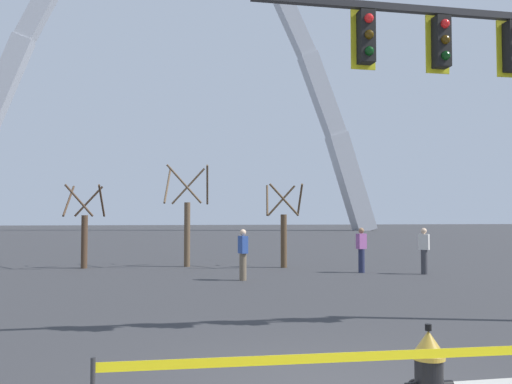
# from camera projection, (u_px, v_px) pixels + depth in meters

# --- Properties ---
(fire_hydrant) EXTENTS (0.46, 0.48, 0.99)m
(fire_hydrant) POSITION_uv_depth(u_px,v_px,m) (429.00, 381.00, 4.90)
(fire_hydrant) COLOR black
(fire_hydrant) RESTS_ON ground
(caution_tape_barrier) EXTENTS (6.25, 0.24, 0.88)m
(caution_tape_barrier) POSITION_uv_depth(u_px,v_px,m) (460.00, 373.00, 4.63)
(caution_tape_barrier) COLOR #232326
(caution_tape_barrier) RESTS_ON ground
(monument_arch) EXTENTS (57.42, 2.71, 48.65)m
(monument_arch) POSITION_uv_depth(u_px,v_px,m) (172.00, 73.00, 71.69)
(monument_arch) COLOR #B2B5BC
(monument_arch) RESTS_ON ground
(tree_left_mid) EXTENTS (1.50, 1.51, 3.21)m
(tree_left_mid) POSITION_uv_depth(u_px,v_px,m) (84.00, 231.00, 20.41)
(tree_left_mid) COLOR #473323
(tree_left_mid) RESTS_ON ground
(tree_center_left) EXTENTS (1.85, 1.86, 4.01)m
(tree_center_left) POSITION_uv_depth(u_px,v_px,m) (187.00, 222.00, 21.10)
(tree_center_left) COLOR brown
(tree_center_left) RESTS_ON ground
(tree_center_right) EXTENTS (1.52, 1.53, 3.25)m
(tree_center_right) POSITION_uv_depth(u_px,v_px,m) (284.00, 230.00, 20.70)
(tree_center_right) COLOR brown
(tree_center_right) RESTS_ON ground
(pedestrian_walking_left) EXTENTS (0.39, 0.30, 1.59)m
(pedestrian_walking_left) POSITION_uv_depth(u_px,v_px,m) (361.00, 250.00, 18.79)
(pedestrian_walking_left) COLOR #232847
(pedestrian_walking_left) RESTS_ON ground
(pedestrian_standing_center) EXTENTS (0.29, 0.38, 1.59)m
(pedestrian_standing_center) POSITION_uv_depth(u_px,v_px,m) (243.00, 254.00, 16.53)
(pedestrian_standing_center) COLOR brown
(pedestrian_standing_center) RESTS_ON ground
(pedestrian_walking_right) EXTENTS (0.39, 0.37, 1.59)m
(pedestrian_walking_right) POSITION_uv_depth(u_px,v_px,m) (424.00, 250.00, 18.30)
(pedestrian_walking_right) COLOR #38383D
(pedestrian_walking_right) RESTS_ON ground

